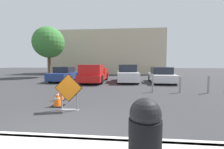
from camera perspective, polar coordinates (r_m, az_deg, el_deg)
The scene contains 18 objects.
ground_plane at distance 13.20m, azimuth -1.26°, elevation -3.26°, with size 96.00×96.00×0.00m, color #333335.
curb_lip at distance 3.74m, azimuth -20.74°, elevation -22.00°, with size 27.30×0.20×0.14m.
road_closed_sign at distance 5.66m, azimuth -16.17°, elevation -6.09°, with size 1.03×0.20×1.35m.
traffic_cone_nearest at distance 6.44m, azimuth -20.00°, elevation -8.58°, with size 0.46×0.46×0.64m.
traffic_cone_second at distance 7.43m, azimuth -19.06°, elevation -6.76°, with size 0.41×0.41×0.67m.
traffic_cone_third at distance 8.59m, azimuth -18.00°, elevation -5.33°, with size 0.54×0.54×0.66m.
traffic_cone_fourth at distance 9.56m, azimuth -17.17°, elevation -4.03°, with size 0.43×0.43×0.77m.
traffic_cone_fifth at distance 10.62m, azimuth -16.27°, elevation -3.56°, with size 0.42×0.42×0.64m.
parked_car_nearest at distance 15.31m, azimuth -17.69°, elevation 0.03°, with size 1.85×4.06×1.40m.
pickup_truck at distance 13.88m, azimuth -6.84°, elevation 0.10°, with size 2.01×5.51×1.61m.
parked_car_second at distance 14.12m, azimuth 5.87°, elevation 0.18°, with size 2.02×4.39×1.62m.
parked_car_third at distance 14.22m, azimuth 18.32°, elevation -0.35°, with size 1.99×4.09×1.39m.
trash_bin at distance 2.48m, azimuth 12.47°, elevation -20.57°, with size 0.50×0.50×1.05m.
bollard_nearest at distance 9.25m, azimuth 15.22°, elevation -3.67°, with size 0.12×0.12×0.88m.
bollard_second at distance 9.64m, azimuth 24.50°, elevation -3.27°, with size 0.12×0.12×0.99m.
bollard_third at distance 10.26m, azimuth 32.86°, elevation -2.94°, with size 0.12×0.12×1.06m.
building_facade_backdrop at distance 26.36m, azimuth -2.09°, elevation 8.20°, with size 19.06×5.00×7.14m.
street_tree_behind_lot at distance 20.64m, azimuth -22.97°, elevation 11.17°, with size 3.85×3.85×6.28m.
Camera 1 is at (1.52, -3.01, 1.70)m, focal length 24.00 mm.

